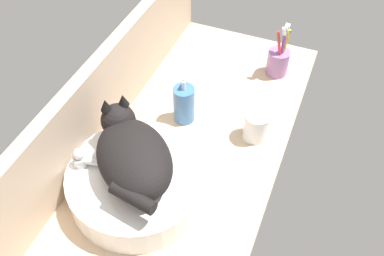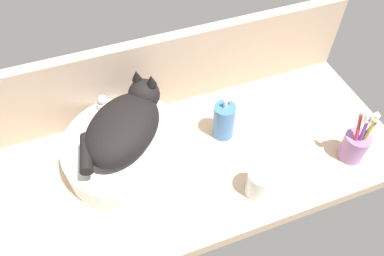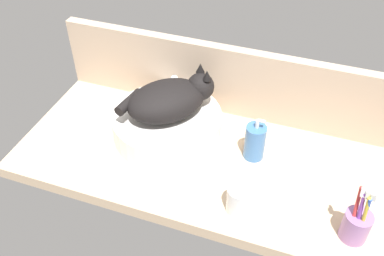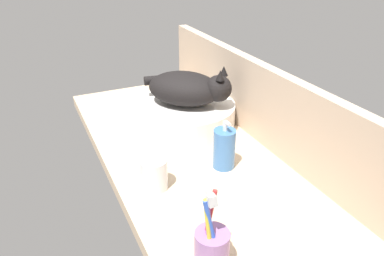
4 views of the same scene
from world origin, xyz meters
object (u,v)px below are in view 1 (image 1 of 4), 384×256
soap_dispenser (184,104)px  toothbrush_cup (278,61)px  faucet (87,167)px  cat (132,153)px  water_glass (256,127)px  sink_basin (138,182)px

soap_dispenser → toothbrush_cup: 37.15cm
faucet → cat: bearing=-73.7°
water_glass → faucet: bearing=132.9°
cat → toothbrush_cup: 63.61cm
toothbrush_cup → soap_dispenser: bearing=146.8°
sink_basin → soap_dispenser: size_ratio=2.32×
cat → faucet: cat is taller
sink_basin → faucet: 13.37cm
cat → soap_dispenser: size_ratio=1.98×
faucet → soap_dispenser: (31.38, -13.24, -1.32)cm
sink_basin → soap_dispenser: (28.85, -0.48, 1.77)cm
faucet → soap_dispenser: bearing=-22.9°
sink_basin → soap_dispenser: soap_dispenser is taller
soap_dispenser → toothbrush_cup: toothbrush_cup is taller
water_glass → cat: bearing=141.4°
cat → water_glass: size_ratio=3.48×
sink_basin → cat: 10.07cm
sink_basin → soap_dispenser: bearing=-1.0°
cat → water_glass: cat is taller
sink_basin → cat: bearing=49.1°
cat → soap_dispenser: 29.17cm
sink_basin → water_glass: (29.90, -22.10, -0.53)cm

